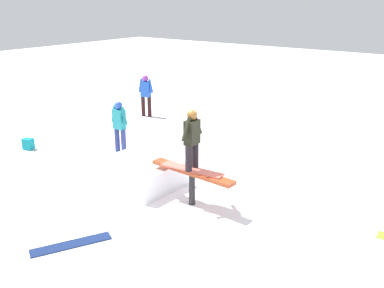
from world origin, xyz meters
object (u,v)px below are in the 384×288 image
Objects in this scene: main_rider_on_rail at (192,141)px; loose_snowboard_navy at (71,244)px; bystander_blue at (146,93)px; bystander_teal at (119,124)px; rail_feature at (192,176)px; backpack_on_snow at (28,144)px.

main_rider_on_rail is 1.01× the size of loose_snowboard_navy.
bystander_teal is (2.15, -3.47, -0.03)m from bystander_blue.
rail_feature is at bearing -18.68° from bystander_teal.
main_rider_on_rail reaches higher than bystander_teal.
bystander_blue reaches higher than rail_feature.
rail_feature is 2.88m from loose_snowboard_navy.
bystander_teal is 1.05× the size of loose_snowboard_navy.
backpack_on_snow is at bearing 74.46° from bystander_blue.
rail_feature is 6.33× the size of backpack_on_snow.
backpack_on_snow is at bearing 91.01° from loose_snowboard_navy.
bystander_blue reaches higher than backpack_on_snow.
main_rider_on_rail reaches higher than loose_snowboard_navy.
loose_snowboard_navy is at bearing 111.36° from bystander_blue.
main_rider_on_rail reaches higher than bystander_blue.
main_rider_on_rail is 4.00m from bystander_teal.
bystander_blue is at bearing 60.84° from loose_snowboard_navy.
bystander_blue is (-5.83, 4.89, -0.59)m from main_rider_on_rail.
bystander_teal reaches higher than loose_snowboard_navy.
main_rider_on_rail reaches higher than backpack_on_snow.
bystander_blue is at bearing 135.36° from main_rider_on_rail.
loose_snowboard_navy is (-0.81, -2.68, -1.47)m from main_rider_on_rail.
bystander_blue is at bearing 124.08° from bystander_teal.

